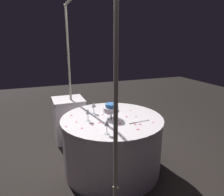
% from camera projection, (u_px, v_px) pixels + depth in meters
% --- Properties ---
extents(ground_plane, '(12.00, 12.00, 0.00)m').
position_uv_depth(ground_plane, '(112.00, 167.00, 2.96)').
color(ground_plane, black).
extents(decorative_arch, '(2.14, 0.06, 2.31)m').
position_uv_depth(decorative_arch, '(83.00, 63.00, 2.43)').
color(decorative_arch, '#B7B29E').
rests_on(decorative_arch, ground).
extents(main_table, '(1.37, 1.37, 0.77)m').
position_uv_depth(main_table, '(112.00, 143.00, 2.86)').
color(main_table, white).
rests_on(main_table, ground).
extents(side_table, '(0.53, 0.53, 0.77)m').
position_uv_depth(side_table, '(69.00, 119.00, 3.72)').
color(side_table, white).
rests_on(side_table, ground).
extents(tiered_cake, '(0.22, 0.22, 0.20)m').
position_uv_depth(tiered_cake, '(111.00, 109.00, 2.70)').
color(tiered_cake, silver).
rests_on(tiered_cake, main_table).
extents(wine_glass_0, '(0.06, 0.06, 0.16)m').
position_uv_depth(wine_glass_0, '(88.00, 112.00, 2.62)').
color(wine_glass_0, silver).
rests_on(wine_glass_0, main_table).
extents(wine_glass_1, '(0.06, 0.06, 0.17)m').
position_uv_depth(wine_glass_1, '(107.00, 124.00, 2.25)').
color(wine_glass_1, silver).
rests_on(wine_glass_1, main_table).
extents(wine_glass_2, '(0.06, 0.06, 0.16)m').
position_uv_depth(wine_glass_2, '(94.00, 105.00, 2.89)').
color(wine_glass_2, silver).
rests_on(wine_glass_2, main_table).
extents(cake_knife, '(0.04, 0.30, 0.01)m').
position_uv_depth(cake_knife, '(138.00, 122.00, 2.60)').
color(cake_knife, silver).
rests_on(cake_knife, main_table).
extents(rose_petal_0, '(0.03, 0.04, 0.00)m').
position_uv_depth(rose_petal_0, '(77.00, 122.00, 2.60)').
color(rose_petal_0, '#E02D47').
rests_on(rose_petal_0, main_table).
extents(rose_petal_1, '(0.04, 0.04, 0.00)m').
position_uv_depth(rose_petal_1, '(127.00, 117.00, 2.78)').
color(rose_petal_1, '#E02D47').
rests_on(rose_petal_1, main_table).
extents(rose_petal_2, '(0.04, 0.03, 0.00)m').
position_uv_depth(rose_petal_2, '(120.00, 123.00, 2.58)').
color(rose_petal_2, '#E02D47').
rests_on(rose_petal_2, main_table).
extents(rose_petal_3, '(0.04, 0.03, 0.00)m').
position_uv_depth(rose_petal_3, '(135.00, 125.00, 2.52)').
color(rose_petal_3, '#E02D47').
rests_on(rose_petal_3, main_table).
extents(rose_petal_4, '(0.03, 0.03, 0.00)m').
position_uv_depth(rose_petal_4, '(131.00, 110.00, 3.04)').
color(rose_petal_4, '#E02D47').
rests_on(rose_petal_4, main_table).
extents(rose_petal_5, '(0.03, 0.03, 0.00)m').
position_uv_depth(rose_petal_5, '(92.00, 107.00, 3.18)').
color(rose_petal_5, '#E02D47').
rests_on(rose_petal_5, main_table).
extents(rose_petal_6, '(0.03, 0.04, 0.00)m').
position_uv_depth(rose_petal_6, '(140.00, 124.00, 2.53)').
color(rose_petal_6, '#E02D47').
rests_on(rose_petal_6, main_table).
extents(rose_petal_7, '(0.04, 0.05, 0.00)m').
position_uv_depth(rose_petal_7, '(99.00, 123.00, 2.58)').
color(rose_petal_7, '#E02D47').
rests_on(rose_petal_7, main_table).
extents(rose_petal_8, '(0.03, 0.04, 0.00)m').
position_uv_depth(rose_petal_8, '(104.00, 107.00, 3.17)').
color(rose_petal_8, '#E02D47').
rests_on(rose_petal_8, main_table).
extents(rose_petal_9, '(0.04, 0.03, 0.00)m').
position_uv_depth(rose_petal_9, '(116.00, 127.00, 2.44)').
color(rose_petal_9, '#E02D47').
rests_on(rose_petal_9, main_table).
extents(rose_petal_10, '(0.03, 0.04, 0.00)m').
position_uv_depth(rose_petal_10, '(82.00, 128.00, 2.42)').
color(rose_petal_10, '#E02D47').
rests_on(rose_petal_10, main_table).
extents(rose_petal_11, '(0.04, 0.03, 0.00)m').
position_uv_depth(rose_petal_11, '(66.00, 127.00, 2.46)').
color(rose_petal_11, '#E02D47').
rests_on(rose_petal_11, main_table).
extents(rose_petal_12, '(0.03, 0.04, 0.00)m').
position_uv_depth(rose_petal_12, '(109.00, 114.00, 2.88)').
color(rose_petal_12, '#E02D47').
rests_on(rose_petal_12, main_table).
extents(rose_petal_13, '(0.04, 0.04, 0.00)m').
position_uv_depth(rose_petal_13, '(138.00, 129.00, 2.39)').
color(rose_petal_13, '#E02D47').
rests_on(rose_petal_13, main_table).
extents(rose_petal_14, '(0.03, 0.03, 0.00)m').
position_uv_depth(rose_petal_14, '(153.00, 122.00, 2.59)').
color(rose_petal_14, '#E02D47').
rests_on(rose_petal_14, main_table).
extents(rose_petal_15, '(0.04, 0.04, 0.00)m').
position_uv_depth(rose_petal_15, '(103.00, 115.00, 2.86)').
color(rose_petal_15, '#E02D47').
rests_on(rose_petal_15, main_table).
extents(rose_petal_16, '(0.03, 0.04, 0.00)m').
position_uv_depth(rose_petal_16, '(71.00, 115.00, 2.84)').
color(rose_petal_16, '#E02D47').
rests_on(rose_petal_16, main_table).
extents(rose_petal_17, '(0.03, 0.04, 0.00)m').
position_uv_depth(rose_petal_17, '(92.00, 125.00, 2.52)').
color(rose_petal_17, '#E02D47').
rests_on(rose_petal_17, main_table).
extents(rose_petal_18, '(0.03, 0.04, 0.00)m').
position_uv_depth(rose_petal_18, '(136.00, 117.00, 2.78)').
color(rose_petal_18, '#E02D47').
rests_on(rose_petal_18, main_table).
extents(rose_petal_19, '(0.03, 0.04, 0.00)m').
position_uv_depth(rose_petal_19, '(114.00, 111.00, 3.00)').
color(rose_petal_19, '#E02D47').
rests_on(rose_petal_19, main_table).
extents(rose_petal_20, '(0.04, 0.03, 0.00)m').
position_uv_depth(rose_petal_20, '(120.00, 123.00, 2.56)').
color(rose_petal_20, '#E02D47').
rests_on(rose_petal_20, main_table).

